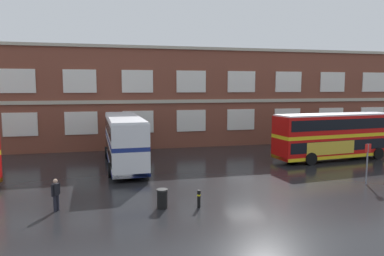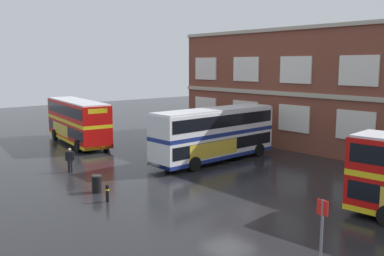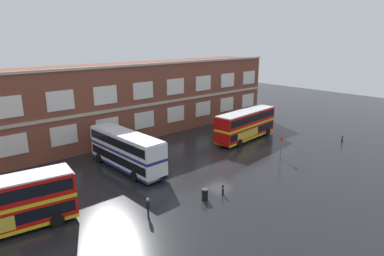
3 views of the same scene
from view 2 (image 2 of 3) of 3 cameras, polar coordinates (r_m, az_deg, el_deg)
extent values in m
plane|color=black|center=(24.55, 8.36, -9.10)|extent=(120.00, 120.00, 0.00)
cube|color=silver|center=(44.22, 1.84, 2.70)|extent=(3.11, 0.12, 2.25)
cube|color=silver|center=(40.31, 7.17, 2.06)|extent=(3.11, 0.12, 2.25)
cube|color=silver|center=(36.84, 13.57, 1.27)|extent=(3.11, 0.12, 2.25)
cube|color=silver|center=(33.92, 21.18, 0.30)|extent=(3.11, 0.12, 2.25)
cube|color=silver|center=(43.98, 1.87, 8.01)|extent=(3.11, 0.12, 2.25)
cube|color=silver|center=(40.05, 7.29, 7.88)|extent=(3.11, 0.12, 2.25)
cube|color=silver|center=(36.55, 13.80, 7.64)|extent=(3.11, 0.12, 2.25)
cube|color=silver|center=(33.61, 21.56, 7.22)|extent=(3.11, 0.12, 2.25)
cube|color=red|center=(41.11, -15.15, -0.35)|extent=(11.24, 4.01, 1.75)
cube|color=black|center=(41.08, -15.17, -0.06)|extent=(10.81, 3.99, 0.90)
cube|color=yellow|center=(40.97, -15.21, 1.06)|extent=(11.24, 4.01, 0.30)
cube|color=red|center=(40.86, -15.26, 2.35)|extent=(11.24, 4.01, 1.55)
cube|color=black|center=(40.85, -15.27, 2.46)|extent=(10.81, 3.99, 0.90)
cube|color=yellow|center=(41.23, -15.11, -1.36)|extent=(11.25, 4.03, 0.28)
cube|color=silver|center=(40.78, -15.31, 3.52)|extent=(11.01, 3.88, 0.12)
cube|color=gold|center=(41.99, -17.38, -0.14)|extent=(4.80, 0.68, 1.10)
cube|color=yellow|center=(35.67, -12.62, 2.25)|extent=(0.28, 1.65, 0.40)
cylinder|color=black|center=(37.23, -15.17, -2.37)|extent=(1.07, 0.46, 1.04)
cylinder|color=black|center=(38.06, -11.51, -2.01)|extent=(1.07, 0.46, 1.04)
cylinder|color=black|center=(44.01, -18.01, -0.83)|extent=(1.07, 0.46, 1.04)
cylinder|color=black|center=(44.71, -14.86, -0.55)|extent=(1.07, 0.46, 1.04)
cube|color=silver|center=(32.61, 3.06, -2.36)|extent=(2.91, 11.08, 1.75)
cube|color=black|center=(32.57, 3.06, -2.00)|extent=(2.94, 10.64, 0.90)
cube|color=navy|center=(32.43, 3.07, -0.58)|extent=(2.91, 11.08, 0.30)
cube|color=silver|center=(32.29, 3.09, 1.04)|extent=(2.91, 11.08, 1.55)
cube|color=black|center=(32.28, 3.09, 1.17)|extent=(2.94, 10.64, 0.90)
cube|color=navy|center=(32.76, 3.05, -3.62)|extent=(2.93, 11.08, 0.28)
cube|color=silver|center=(32.19, 3.10, 2.51)|extent=(2.80, 10.85, 0.12)
cube|color=gold|center=(30.78, 3.05, -2.86)|extent=(0.19, 4.84, 1.10)
cube|color=yellow|center=(36.32, 9.16, 2.46)|extent=(1.66, 0.11, 0.40)
cylinder|color=black|center=(34.76, 9.02, -2.95)|extent=(0.35, 1.05, 1.04)
cylinder|color=black|center=(36.36, 5.88, -2.37)|extent=(0.35, 1.05, 1.04)
cylinder|color=black|center=(29.62, 0.32, -4.87)|extent=(0.35, 1.05, 1.04)
cylinder|color=black|center=(31.49, -2.84, -4.07)|extent=(0.35, 1.05, 1.04)
cylinder|color=black|center=(30.59, -16.30, -4.98)|extent=(0.22, 0.22, 0.85)
cylinder|color=black|center=(30.56, -15.93, -4.97)|extent=(0.22, 0.22, 0.85)
cube|color=black|center=(30.41, -16.17, -3.65)|extent=(0.42, 0.47, 0.60)
cylinder|color=black|center=(30.46, -16.65, -3.71)|extent=(0.15, 0.15, 0.57)
cylinder|color=black|center=(30.38, -15.69, -3.70)|extent=(0.15, 0.15, 0.57)
sphere|color=tan|center=(30.33, -16.21, -2.83)|extent=(0.22, 0.22, 0.22)
cylinder|color=slate|center=(16.26, 17.07, -13.79)|extent=(0.10, 0.10, 2.70)
cube|color=red|center=(15.87, 17.21, -10.23)|extent=(0.44, 0.04, 0.56)
cylinder|color=black|center=(25.48, -12.74, -7.46)|extent=(0.56, 0.56, 0.95)
cylinder|color=black|center=(25.34, -12.78, -6.34)|extent=(0.60, 0.60, 0.08)
cylinder|color=black|center=(23.69, -11.35, -8.65)|extent=(0.18, 0.18, 0.95)
cylinder|color=yellow|center=(23.63, -11.37, -8.16)|extent=(0.19, 0.19, 0.08)
camera|label=1|loc=(25.59, -56.90, 2.43)|focal=33.81mm
camera|label=3|loc=(41.54, -53.17, 14.27)|focal=31.08mm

